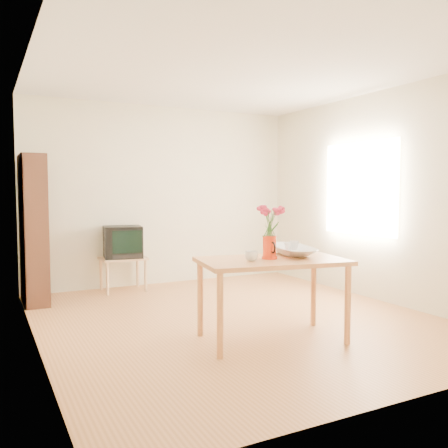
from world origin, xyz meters
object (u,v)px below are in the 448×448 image
television (122,241)px  pitcher (269,248)px  table (272,269)px  mug (251,256)px  bowl (292,230)px

television → pitcher: bearing=-68.5°
table → television: bearing=112.4°
mug → television: (-0.40, 2.79, -0.12)m
mug → pitcher: bearing=-177.5°
table → bowl: (0.33, 0.17, 0.33)m
table → pitcher: 0.19m
bowl → table: bearing=-152.6°
pitcher → bowl: (0.35, 0.15, 0.14)m
bowl → television: 2.78m
table → mug: bearing=-163.6°
mug → television: bearing=-91.6°
mug → television: television is taller
bowl → mug: bearing=-160.5°
television → mug: bearing=-73.1°
pitcher → mug: pitcher is taller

